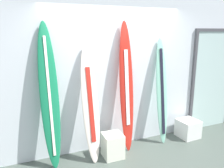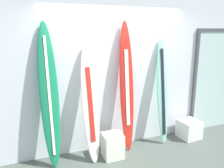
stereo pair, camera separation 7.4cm
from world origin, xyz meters
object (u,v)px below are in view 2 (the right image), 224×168
(surfboard_emerald, at_px, (49,97))
(surfboard_seafoam, at_px, (162,93))
(display_block_left, at_px, (113,145))
(glass_door, at_px, (214,78))
(surfboard_ivory, at_px, (90,104))
(display_block_center, at_px, (189,129))
(surfboard_crimson, at_px, (127,88))

(surfboard_emerald, xyz_separation_m, surfboard_seafoam, (2.05, 0.02, -0.14))
(display_block_left, xyz_separation_m, glass_door, (2.48, 0.36, 0.90))
(surfboard_ivory, xyz_separation_m, glass_door, (2.82, 0.23, 0.17))
(surfboard_emerald, bearing_deg, display_block_center, -1.43)
(surfboard_ivory, xyz_separation_m, surfboard_seafoam, (1.42, 0.07, 0.03))
(surfboard_ivory, bearing_deg, display_block_center, -0.62)
(surfboard_ivory, xyz_separation_m, display_block_center, (2.04, -0.02, -0.76))
(display_block_left, relative_size, glass_door, 0.19)
(surfboard_emerald, height_order, surfboard_crimson, surfboard_crimson)
(surfboard_ivory, distance_m, display_block_left, 0.82)
(surfboard_crimson, height_order, surfboard_seafoam, surfboard_crimson)
(surfboard_ivory, bearing_deg, surfboard_crimson, 5.49)
(surfboard_emerald, relative_size, display_block_center, 5.62)
(surfboard_ivory, xyz_separation_m, surfboard_crimson, (0.68, 0.07, 0.20))
(surfboard_crimson, height_order, display_block_center, surfboard_crimson)
(surfboard_seafoam, bearing_deg, display_block_center, -8.35)
(surfboard_emerald, xyz_separation_m, glass_door, (3.45, 0.19, -0.00))
(surfboard_emerald, relative_size, surfboard_seafoam, 1.14)
(display_block_left, xyz_separation_m, display_block_center, (1.70, 0.11, -0.03))
(glass_door, bearing_deg, display_block_center, -162.21)
(surfboard_ivory, bearing_deg, surfboard_seafoam, 2.75)
(surfboard_crimson, bearing_deg, surfboard_seafoam, 0.23)
(surfboard_seafoam, height_order, display_block_left, surfboard_seafoam)
(surfboard_seafoam, bearing_deg, surfboard_emerald, -179.33)
(display_block_center, height_order, glass_door, glass_door)
(surfboard_crimson, distance_m, display_block_left, 1.01)
(surfboard_seafoam, bearing_deg, surfboard_crimson, -179.77)
(display_block_left, height_order, display_block_center, display_block_left)
(surfboard_emerald, relative_size, glass_door, 1.05)
(surfboard_ivory, distance_m, glass_door, 2.84)
(surfboard_crimson, distance_m, surfboard_seafoam, 0.76)
(surfboard_ivory, distance_m, surfboard_crimson, 0.71)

